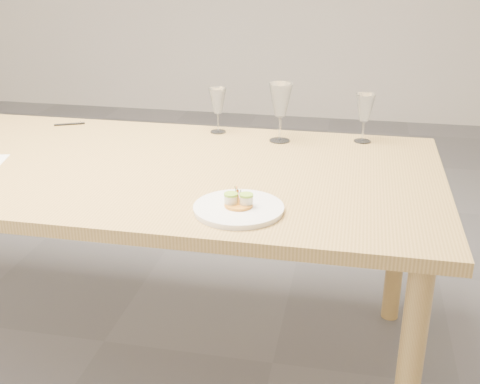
% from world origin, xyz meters
% --- Properties ---
extents(ground, '(7.00, 7.00, 0.00)m').
position_xyz_m(ground, '(0.00, 0.00, 0.00)').
color(ground, slate).
rests_on(ground, ground).
extents(dining_table, '(2.40, 1.00, 0.75)m').
position_xyz_m(dining_table, '(0.00, 0.00, 0.68)').
color(dining_table, tan).
rests_on(dining_table, ground).
extents(dinner_plate, '(0.25, 0.25, 0.07)m').
position_xyz_m(dinner_plate, '(0.60, -0.32, 0.76)').
color(dinner_plate, white).
rests_on(dinner_plate, dining_table).
extents(ballpoint_pen, '(0.11, 0.06, 0.01)m').
position_xyz_m(ballpoint_pen, '(-0.25, 0.40, 0.75)').
color(ballpoint_pen, black).
rests_on(ballpoint_pen, dining_table).
extents(wine_glass_1, '(0.07, 0.07, 0.18)m').
position_xyz_m(wine_glass_1, '(0.37, 0.42, 0.87)').
color(wine_glass_1, white).
rests_on(wine_glass_1, dining_table).
extents(wine_glass_2, '(0.09, 0.09, 0.22)m').
position_xyz_m(wine_glass_2, '(0.62, 0.35, 0.90)').
color(wine_glass_2, white).
rests_on(wine_glass_2, dining_table).
extents(wine_glass_3, '(0.07, 0.07, 0.18)m').
position_xyz_m(wine_glass_3, '(0.93, 0.41, 0.88)').
color(wine_glass_3, white).
rests_on(wine_glass_3, dining_table).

